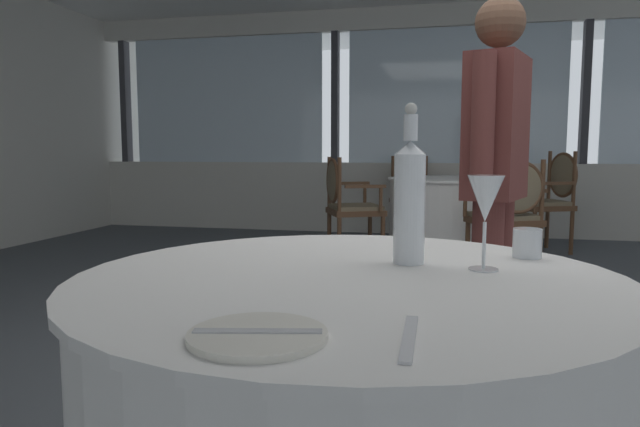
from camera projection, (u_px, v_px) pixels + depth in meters
ground_plane at (455, 377)px, 2.54m from camera, size 15.33×15.33×0.00m
window_wall_far at (453, 144)px, 6.72m from camera, size 9.06×0.14×2.66m
side_plate at (258, 335)px, 0.80m from camera, size 0.20×0.20×0.01m
butter_knife at (258, 332)px, 0.80m from camera, size 0.18×0.05×0.00m
dinner_fork at (409, 337)px, 0.80m from camera, size 0.02×0.20×0.00m
water_bottle at (409, 199)px, 1.32m from camera, size 0.07×0.07×0.37m
wine_glass at (485, 201)px, 1.24m from camera, size 0.08×0.08×0.21m
water_tumbler at (527, 243)px, 1.40m from camera, size 0.07×0.07×0.07m
background_table_1 at (452, 217)px, 5.45m from camera, size 1.22×1.22×0.74m
dining_chair_1_0 at (413, 191)px, 6.43m from camera, size 0.64×0.61×0.94m
dining_chair_1_1 at (347, 200)px, 5.22m from camera, size 0.61×0.64×0.94m
dining_chair_1_2 at (509, 209)px, 4.42m from camera, size 0.64×0.61×0.93m
dining_chair_1_3 at (551, 193)px, 5.64m from camera, size 0.61×0.64×0.99m
diner_person_0 at (495, 168)px, 2.43m from camera, size 0.30×0.51×1.63m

